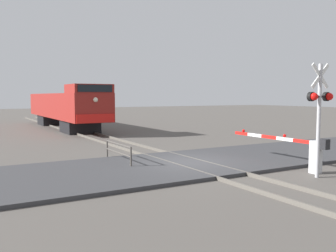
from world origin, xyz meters
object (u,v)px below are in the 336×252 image
object	(u,v)px
crossing_signal	(320,107)
crossing_gate	(304,150)
guard_railing	(118,150)
locomotive	(65,107)

from	to	relation	value
crossing_signal	crossing_gate	size ratio (longest dim) A/B	0.80
crossing_gate	guard_railing	world-z (taller)	crossing_gate
crossing_gate	locomotive	bearing A→B (deg)	97.85
crossing_signal	guard_railing	bearing A→B (deg)	130.86
crossing_gate	guard_railing	bearing A→B (deg)	139.47
crossing_signal	locomotive	bearing A→B (deg)	96.23
locomotive	crossing_gate	distance (m)	24.77
locomotive	guard_railing	size ratio (longest dim) A/B	6.33
locomotive	guard_railing	world-z (taller)	locomotive
locomotive	guard_railing	bearing A→B (deg)	-97.71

